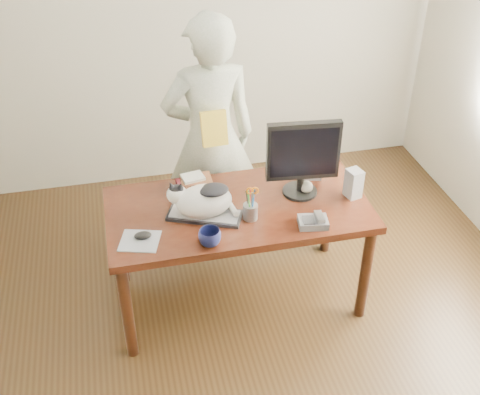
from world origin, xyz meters
name	(u,v)px	position (x,y,z in m)	size (l,w,h in m)	color
room	(266,175)	(0.00, 0.00, 1.35)	(4.50, 4.50, 4.50)	black
desk	(235,218)	(0.00, 0.68, 0.60)	(1.60, 0.80, 0.75)	black
keyboard	(205,215)	(-0.22, 0.54, 0.76)	(0.47, 0.32, 0.03)	black
cat	(202,200)	(-0.23, 0.54, 0.88)	(0.42, 0.32, 0.24)	white
monitor	(303,155)	(0.41, 0.64, 1.03)	(0.45, 0.24, 0.50)	black
pen_cup	(250,210)	(0.04, 0.47, 0.81)	(0.10, 0.10, 0.22)	#999A9F
mousepad	(140,241)	(-0.62, 0.39, 0.75)	(0.26, 0.25, 0.00)	#A5A9B1
mouse	(143,235)	(-0.60, 0.41, 0.77)	(0.11, 0.09, 0.04)	black
coffee_mug	(210,237)	(-0.24, 0.28, 0.80)	(0.13, 0.13, 0.10)	black
phone	(314,221)	(0.39, 0.32, 0.78)	(0.19, 0.15, 0.08)	#5D5D62
speaker	(354,183)	(0.72, 0.55, 0.84)	(0.10, 0.11, 0.19)	#A1A1A4
baseball	(306,187)	(0.45, 0.65, 0.79)	(0.08, 0.08, 0.08)	silver
book_stack	(195,182)	(-0.22, 0.87, 0.79)	(0.23, 0.18, 0.08)	#451217
calculator	(308,169)	(0.54, 0.87, 0.78)	(0.19, 0.23, 0.06)	#5D5D62
person	(210,139)	(-0.05, 1.24, 0.88)	(0.64, 0.42, 1.76)	white
held_book	(214,128)	(-0.05, 1.07, 1.05)	(0.17, 0.11, 0.23)	yellow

